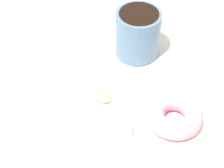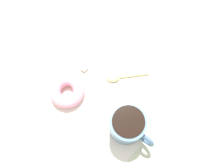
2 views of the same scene
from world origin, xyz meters
The scene contains 6 objects.
ground_plane centered at (0.00, 0.00, -1.00)cm, with size 120.00×120.00×2.00cm, color beige.
napkin centered at (1.04, -2.39, 0.15)cm, with size 31.05×31.05×0.30cm, color white.
coffee_cup centered at (-9.00, 3.62, 4.94)cm, with size 11.81×8.35×9.01cm.
donut centered at (8.68, 6.66, 1.81)cm, with size 9.10×9.10×3.01cm, color pink.
spoon centered at (1.31, -5.46, 0.70)cm, with size 8.91×9.75×0.90cm.
sugar_cube centered at (10.36, -1.40, 1.13)cm, with size 1.66×1.66×1.66cm, color white.
Camera 1 is at (44.34, -7.74, 48.54)cm, focal length 60.00 mm.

